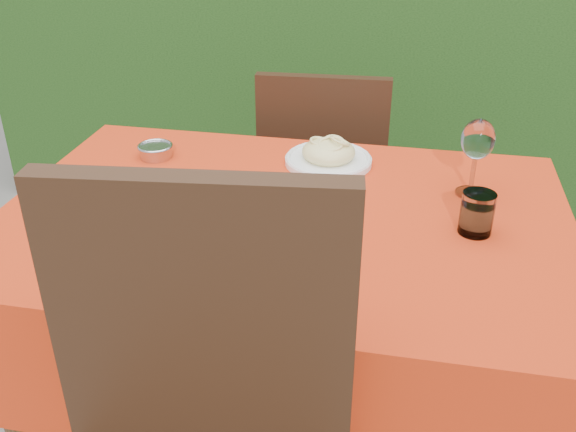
% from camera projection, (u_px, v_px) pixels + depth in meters
% --- Properties ---
extents(hedge, '(3.20, 0.55, 1.78)m').
position_uv_depth(hedge, '(358.00, 3.00, 2.67)').
color(hedge, black).
rests_on(hedge, ground).
extents(dining_table, '(1.26, 0.86, 0.75)m').
position_uv_depth(dining_table, '(284.00, 269.00, 1.50)').
color(dining_table, '#4E2E19').
rests_on(dining_table, ground).
extents(chair_far, '(0.42, 0.42, 0.89)m').
position_uv_depth(chair_far, '(323.00, 179.00, 2.13)').
color(chair_far, black).
rests_on(chair_far, ground).
extents(pizza_plate, '(0.45, 0.45, 0.07)m').
position_uv_depth(pizza_plate, '(257.00, 218.00, 1.34)').
color(pizza_plate, white).
rests_on(pizza_plate, dining_table).
extents(pasta_plate, '(0.22, 0.22, 0.06)m').
position_uv_depth(pasta_plate, '(329.00, 155.00, 1.65)').
color(pasta_plate, white).
rests_on(pasta_plate, dining_table).
extents(water_glass, '(0.07, 0.07, 0.09)m').
position_uv_depth(water_glass, '(477.00, 215.00, 1.33)').
color(water_glass, silver).
rests_on(water_glass, dining_table).
extents(wine_glass, '(0.08, 0.08, 0.19)m').
position_uv_depth(wine_glass, '(478.00, 143.00, 1.44)').
color(wine_glass, silver).
rests_on(wine_glass, dining_table).
extents(fork, '(0.06, 0.18, 0.00)m').
position_uv_depth(fork, '(148.00, 210.00, 1.43)').
color(fork, '#ADADB4').
rests_on(fork, dining_table).
extents(steel_ramekin, '(0.08, 0.08, 0.03)m').
position_uv_depth(steel_ramekin, '(156.00, 152.00, 1.68)').
color(steel_ramekin, '#B5B4BC').
rests_on(steel_ramekin, dining_table).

